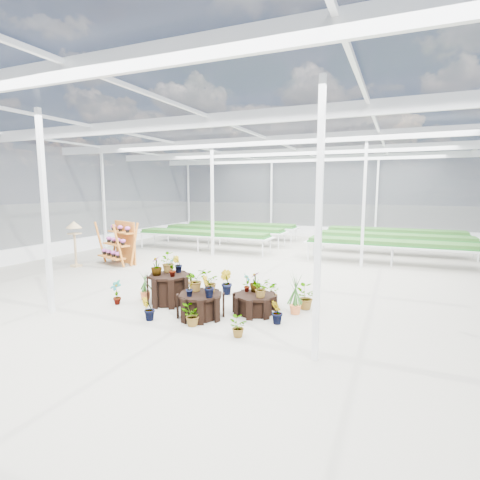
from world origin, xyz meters
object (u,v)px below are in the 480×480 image
at_px(plinth_tall, 170,289).
at_px(bird_table, 75,244).
at_px(plinth_mid, 201,305).
at_px(plinth_low, 255,304).
at_px(shelf_rack, 117,243).

bearing_deg(plinth_tall, bird_table, 157.21).
bearing_deg(plinth_mid, bird_table, 156.52).
distance_m(plinth_tall, plinth_low, 2.21).
height_order(plinth_tall, bird_table, bird_table).
relative_size(plinth_tall, plinth_low, 1.08).
distance_m(plinth_mid, bird_table, 7.38).
xyz_separation_m(plinth_tall, bird_table, (-5.55, 2.33, 0.47)).
height_order(plinth_low, bird_table, bird_table).
bearing_deg(bird_table, shelf_rack, 23.47).
xyz_separation_m(plinth_tall, plinth_low, (2.20, 0.10, -0.14)).
bearing_deg(shelf_rack, plinth_tall, -14.99).
bearing_deg(shelf_rack, plinth_low, -4.23).
distance_m(plinth_mid, shelf_rack, 6.90).
bearing_deg(plinth_low, shelf_rack, 154.52).
bearing_deg(plinth_mid, plinth_low, 34.99).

